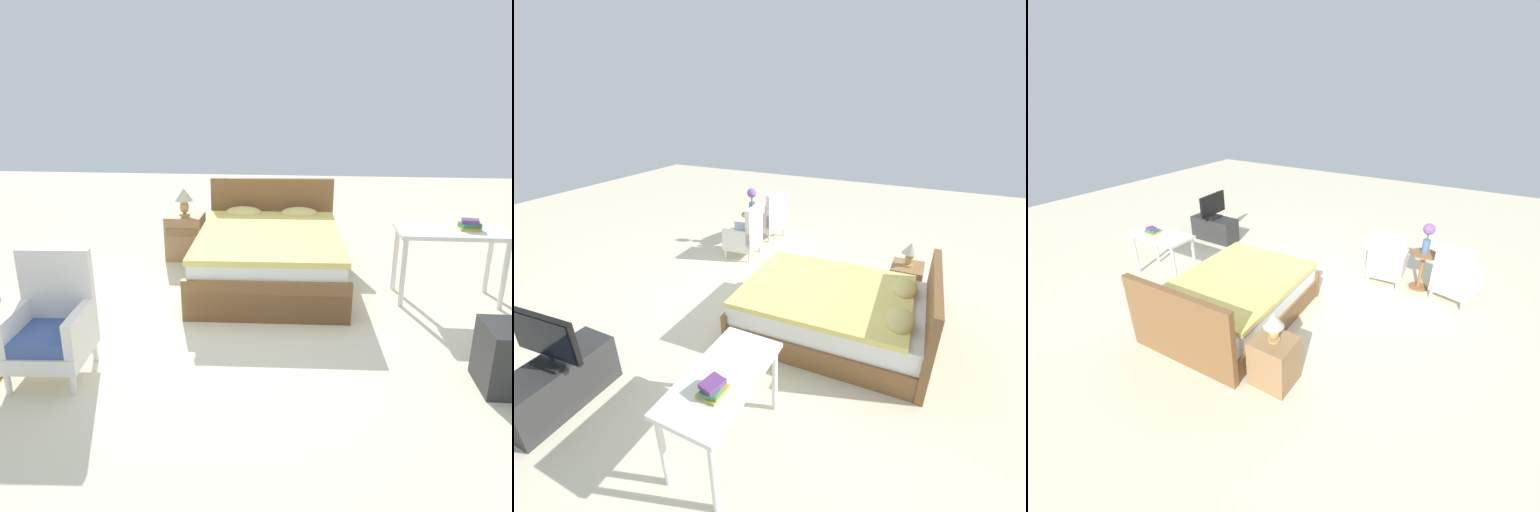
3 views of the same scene
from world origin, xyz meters
The scene contains 7 objects.
ground_plane centered at (0.00, 0.00, 0.00)m, with size 16.00×16.00×0.00m, color beige.
bed centered at (0.17, 1.14, 0.30)m, with size 1.60×2.17×0.96m.
armchair_by_window_right centered at (-1.30, -0.90, 0.37)m, with size 0.57×0.57×0.92m.
nightstand centered at (-0.91, 1.79, 0.28)m, with size 0.44×0.41×0.55m.
table_lamp centered at (-0.91, 1.79, 0.77)m, with size 0.22×0.22×0.33m.
vanity_desk centered at (1.97, 0.75, 0.62)m, with size 1.04×0.52×0.72m.
book_stack centered at (2.14, 0.78, 0.77)m, with size 0.20×0.17×0.10m.
Camera 1 is at (0.48, -4.05, 2.05)m, focal length 35.00 mm.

